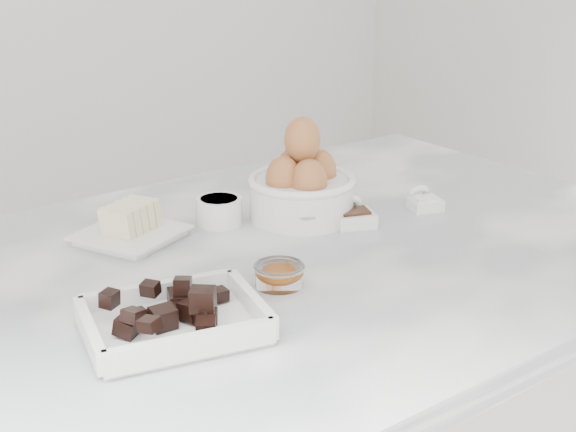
% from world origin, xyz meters
% --- Properties ---
extents(marble_slab, '(1.20, 0.80, 0.04)m').
position_xyz_m(marble_slab, '(0.00, 0.00, 0.92)').
color(marble_slab, white).
rests_on(marble_slab, cabinet).
extents(chocolate_dish, '(0.23, 0.20, 0.05)m').
position_xyz_m(chocolate_dish, '(-0.25, -0.12, 0.96)').
color(chocolate_dish, white).
rests_on(chocolate_dish, marble_slab).
extents(butter_plate, '(0.18, 0.18, 0.06)m').
position_xyz_m(butter_plate, '(-0.17, 0.17, 0.96)').
color(butter_plate, white).
rests_on(butter_plate, marble_slab).
extents(sugar_ramekin, '(0.07, 0.07, 0.04)m').
position_xyz_m(sugar_ramekin, '(-0.02, 0.15, 0.96)').
color(sugar_ramekin, white).
rests_on(sugar_ramekin, marble_slab).
extents(egg_bowl, '(0.17, 0.17, 0.16)m').
position_xyz_m(egg_bowl, '(0.10, 0.10, 0.99)').
color(egg_bowl, white).
rests_on(egg_bowl, marble_slab).
extents(honey_bowl, '(0.08, 0.08, 0.03)m').
position_xyz_m(honey_bowl, '(0.07, 0.06, 0.96)').
color(honey_bowl, white).
rests_on(honey_bowl, marble_slab).
extents(zest_bowl, '(0.07, 0.07, 0.03)m').
position_xyz_m(zest_bowl, '(-0.08, -0.08, 0.96)').
color(zest_bowl, white).
rests_on(zest_bowl, marble_slab).
extents(vanilla_spoon, '(0.08, 0.09, 0.05)m').
position_xyz_m(vanilla_spoon, '(0.14, 0.03, 0.96)').
color(vanilla_spoon, white).
rests_on(vanilla_spoon, marble_slab).
extents(salt_spoon, '(0.06, 0.07, 0.04)m').
position_xyz_m(salt_spoon, '(0.29, 0.01, 0.95)').
color(salt_spoon, white).
rests_on(salt_spoon, marble_slab).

